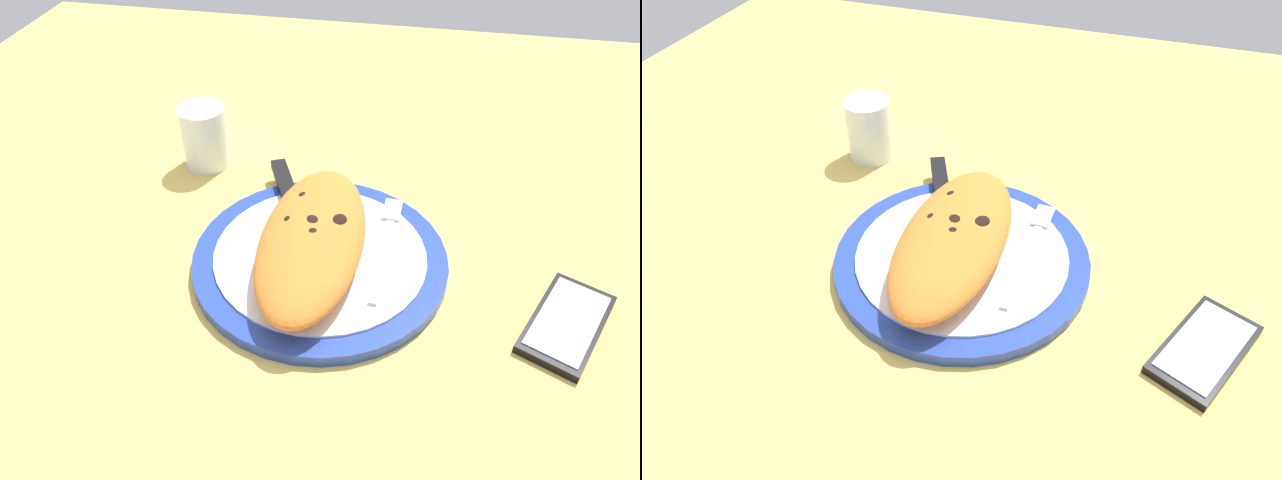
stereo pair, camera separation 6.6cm
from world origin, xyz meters
TOP-DOWN VIEW (x-y plane):
  - ground_plane at (0.00, 0.00)cm, footprint 150.00×150.00cm
  - plate at (0.00, 0.00)cm, footprint 29.59×29.59cm
  - calzone at (-0.62, 0.77)cm, footprint 26.75×11.90cm
  - fork at (4.05, -7.28)cm, footprint 18.04×2.34cm
  - knife at (9.19, 5.75)cm, footprint 21.43×11.21cm
  - smartphone at (-4.50, -27.19)cm, footprint 14.57×11.48cm
  - water_glass at (17.82, 19.95)cm, footprint 6.45×6.45cm

SIDE VIEW (x-z plane):
  - ground_plane at x=0.00cm, z-range -3.00..0.00cm
  - smartphone at x=-4.50cm, z-range -0.02..1.14cm
  - plate at x=0.00cm, z-range -0.04..1.74cm
  - fork at x=4.05cm, z-range 1.78..2.18cm
  - knife at x=9.19cm, z-range 1.67..2.87cm
  - water_glass at x=17.82cm, z-range -0.62..8.19cm
  - calzone at x=-0.62cm, z-range 1.77..6.76cm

